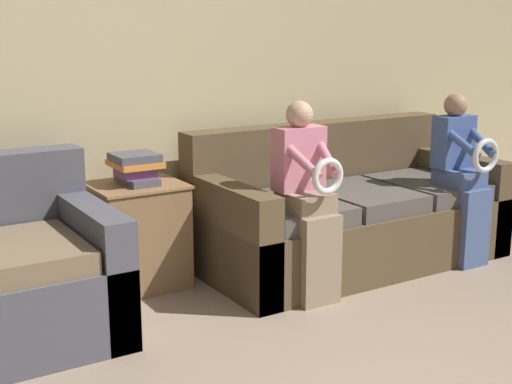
{
  "coord_description": "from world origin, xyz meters",
  "views": [
    {
      "loc": [
        -1.62,
        -1.41,
        1.54
      ],
      "look_at": [
        0.24,
        1.61,
        0.7
      ],
      "focal_mm": 50.0,
      "sensor_mm": 36.0,
      "label": 1
    }
  ],
  "objects_px": {
    "couch_main": "(347,215)",
    "child_right_seated": "(463,172)",
    "child_left_seated": "(308,194)",
    "side_shelf": "(138,234)",
    "book_stack": "(135,167)"
  },
  "relations": [
    {
      "from": "couch_main",
      "to": "child_left_seated",
      "type": "xyz_separation_m",
      "value": [
        -0.62,
        -0.41,
        0.3
      ]
    },
    {
      "from": "couch_main",
      "to": "child_left_seated",
      "type": "bearing_deg",
      "value": -146.48
    },
    {
      "from": "child_left_seated",
      "to": "child_right_seated",
      "type": "xyz_separation_m",
      "value": [
        1.23,
        -0.0,
        -0.01
      ]
    },
    {
      "from": "couch_main",
      "to": "child_right_seated",
      "type": "distance_m",
      "value": 0.8
    },
    {
      "from": "child_left_seated",
      "to": "side_shelf",
      "type": "relative_size",
      "value": 1.79
    },
    {
      "from": "couch_main",
      "to": "side_shelf",
      "type": "xyz_separation_m",
      "value": [
        -1.36,
        0.28,
        0.01
      ]
    },
    {
      "from": "child_left_seated",
      "to": "child_right_seated",
      "type": "relative_size",
      "value": 1.02
    },
    {
      "from": "side_shelf",
      "to": "couch_main",
      "type": "bearing_deg",
      "value": -11.75
    },
    {
      "from": "child_left_seated",
      "to": "couch_main",
      "type": "bearing_deg",
      "value": 33.52
    },
    {
      "from": "couch_main",
      "to": "book_stack",
      "type": "xyz_separation_m",
      "value": [
        -1.36,
        0.28,
        0.41
      ]
    },
    {
      "from": "child_left_seated",
      "to": "child_right_seated",
      "type": "bearing_deg",
      "value": -0.14
    },
    {
      "from": "couch_main",
      "to": "child_right_seated",
      "type": "height_order",
      "value": "child_right_seated"
    },
    {
      "from": "child_right_seated",
      "to": "couch_main",
      "type": "bearing_deg",
      "value": 146.28
    },
    {
      "from": "child_left_seated",
      "to": "side_shelf",
      "type": "bearing_deg",
      "value": 137.09
    },
    {
      "from": "side_shelf",
      "to": "child_left_seated",
      "type": "bearing_deg",
      "value": -42.91
    }
  ]
}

